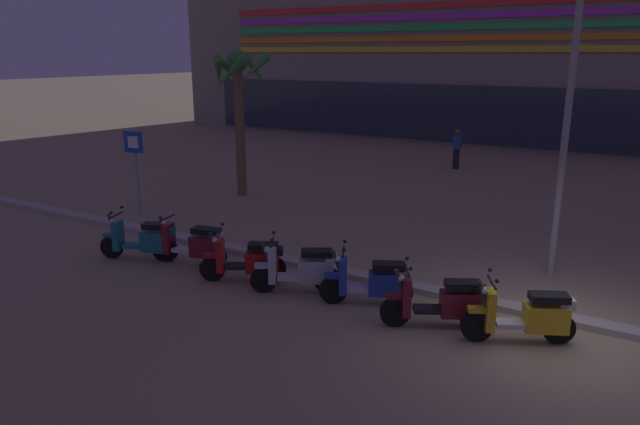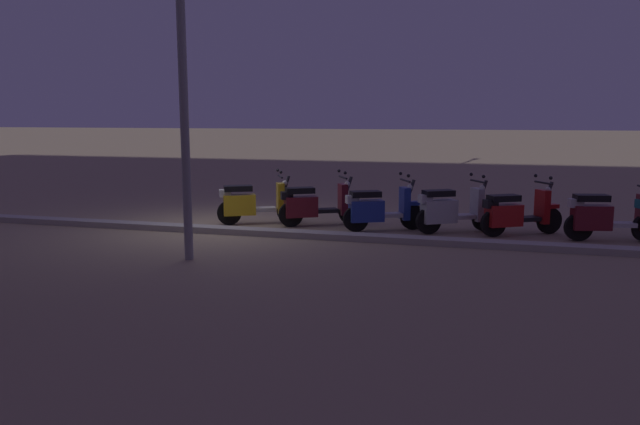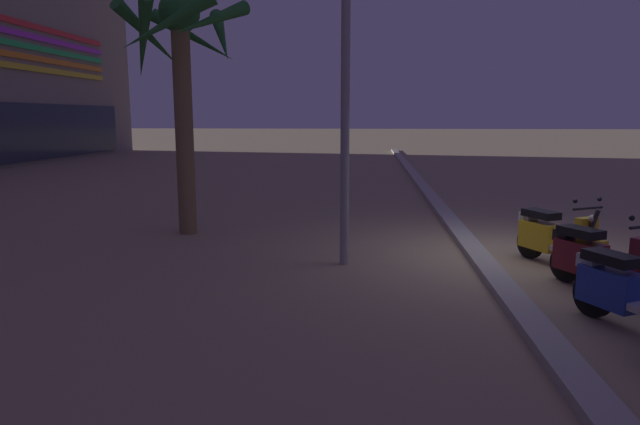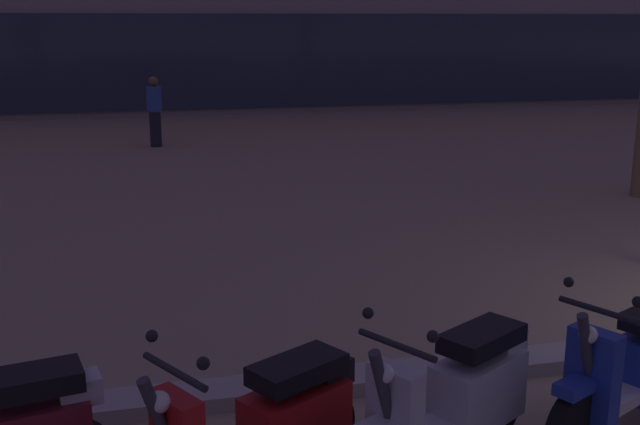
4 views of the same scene
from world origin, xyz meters
TOP-DOWN VIEW (x-y plane):
  - scooter_silver_last_in_row at (-4.69, -0.69)m, footprint 1.57×1.00m
  - scooter_blue_far_back at (-3.27, -0.51)m, footprint 1.59×0.92m
  - pedestrian_window_shopping at (-6.13, 13.12)m, footprint 0.34×0.34m

SIDE VIEW (x-z plane):
  - scooter_blue_far_back at x=-3.27m, z-range -0.14..1.04m
  - scooter_silver_last_in_row at x=-4.69m, z-range -0.12..1.05m
  - pedestrian_window_shopping at x=-6.13m, z-range 0.04..1.63m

